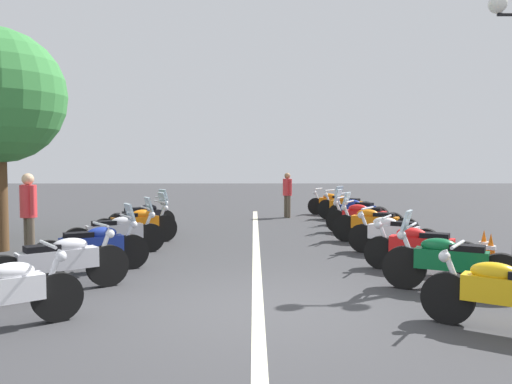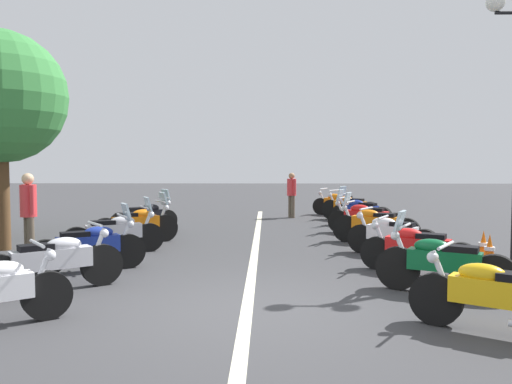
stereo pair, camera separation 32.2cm
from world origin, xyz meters
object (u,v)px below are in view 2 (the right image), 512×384
at_px(motorcycle_left_row_4, 137,224).
at_px(motorcycle_left_row_5, 145,217).
at_px(motorcycle_left_row_3, 116,232).
at_px(motorcycle_left_row_2, 90,246).
at_px(motorcycle_right_row_2, 417,248).
at_px(motorcycle_right_row_7, 349,207).
at_px(motorcycle_right_row_8, 339,203).
at_px(motorcycle_right_row_3, 391,235).
at_px(bystander_1, 292,192).
at_px(motorcycle_right_row_6, 360,211).
at_px(motorcycle_right_row_4, 374,224).
at_px(traffic_cone_1, 483,247).
at_px(motorcycle_right_row_0, 497,296).
at_px(motorcycle_left_row_1, 53,262).
at_px(bystander_0, 29,209).
at_px(traffic_cone_0, 490,251).
at_px(motorcycle_right_row_5, 365,217).
at_px(motorcycle_right_row_1, 442,263).

xyz_separation_m(motorcycle_left_row_4, motorcycle_left_row_5, (1.81, 0.23, -0.02)).
bearing_deg(motorcycle_left_row_5, motorcycle_left_row_3, -126.91).
relative_size(motorcycle_left_row_2, motorcycle_left_row_4, 1.00).
bearing_deg(motorcycle_left_row_4, motorcycle_right_row_2, -61.70).
distance_m(motorcycle_right_row_7, motorcycle_right_row_8, 1.68).
relative_size(motorcycle_right_row_3, bystander_1, 1.08).
distance_m(motorcycle_left_row_3, motorcycle_right_row_6, 7.63).
bearing_deg(motorcycle_right_row_2, motorcycle_left_row_5, -12.14).
bearing_deg(motorcycle_right_row_8, motorcycle_left_row_2, 89.67).
distance_m(motorcycle_right_row_4, traffic_cone_1, 2.74).
bearing_deg(motorcycle_right_row_0, motorcycle_right_row_3, -56.29).
height_order(motorcycle_left_row_4, motorcycle_right_row_7, motorcycle_left_row_4).
bearing_deg(motorcycle_right_row_6, motorcycle_right_row_4, 125.38).
xyz_separation_m(motorcycle_left_row_5, motorcycle_right_row_8, (4.74, -5.96, -0.01)).
bearing_deg(motorcycle_left_row_2, motorcycle_left_row_4, 59.14).
height_order(motorcycle_right_row_7, motorcycle_right_row_8, motorcycle_right_row_7).
bearing_deg(motorcycle_left_row_1, bystander_0, 84.33).
height_order(motorcycle_left_row_2, bystander_1, bystander_1).
distance_m(motorcycle_left_row_2, motorcycle_right_row_7, 9.97).
distance_m(motorcycle_right_row_2, motorcycle_right_row_4, 3.26).
bearing_deg(motorcycle_right_row_2, motorcycle_left_row_1, 41.39).
bearing_deg(motorcycle_left_row_1, traffic_cone_0, -21.36).
bearing_deg(motorcycle_right_row_3, motorcycle_left_row_2, 50.69).
bearing_deg(traffic_cone_1, traffic_cone_0, 169.43).
xyz_separation_m(motorcycle_right_row_8, bystander_0, (-8.54, 7.41, 0.57)).
bearing_deg(bystander_0, motorcycle_right_row_0, 105.18).
bearing_deg(bystander_0, motorcycle_right_row_5, 162.37).
bearing_deg(bystander_0, traffic_cone_1, 135.78).
relative_size(motorcycle_left_row_2, motorcycle_right_row_5, 0.94).
bearing_deg(motorcycle_right_row_1, motorcycle_right_row_7, -62.94).
height_order(motorcycle_left_row_2, motorcycle_right_row_0, motorcycle_left_row_2).
relative_size(motorcycle_left_row_3, traffic_cone_0, 3.18).
xyz_separation_m(motorcycle_right_row_6, motorcycle_right_row_8, (3.26, 0.20, -0.02)).
distance_m(motorcycle_left_row_5, motorcycle_right_row_7, 6.81).
xyz_separation_m(motorcycle_left_row_5, motorcycle_right_row_7, (3.06, -6.08, 0.01)).
bearing_deg(motorcycle_left_row_4, traffic_cone_1, -48.31).
distance_m(motorcycle_right_row_1, motorcycle_right_row_4, 4.73).
distance_m(motorcycle_left_row_2, traffic_cone_1, 7.51).
bearing_deg(motorcycle_right_row_2, motorcycle_right_row_5, -62.51).
xyz_separation_m(motorcycle_left_row_2, motorcycle_left_row_5, (4.99, 0.20, -0.01)).
bearing_deg(motorcycle_right_row_8, motorcycle_left_row_3, 84.01).
bearing_deg(motorcycle_left_row_2, motorcycle_right_row_3, -14.01).
distance_m(motorcycle_left_row_2, motorcycle_left_row_4, 3.17).
bearing_deg(motorcycle_right_row_5, motorcycle_left_row_1, 75.53).
bearing_deg(motorcycle_right_row_0, motorcycle_right_row_4, -56.14).
bearing_deg(motorcycle_right_row_4, motorcycle_right_row_2, 118.21).
xyz_separation_m(bystander_0, bystander_1, (7.83, -5.66, -0.10)).
distance_m(motorcycle_right_row_0, motorcycle_right_row_7, 11.30).
xyz_separation_m(motorcycle_left_row_2, motorcycle_right_row_3, (1.67, -5.73, -0.02)).
bearing_deg(motorcycle_right_row_2, motorcycle_right_row_0, 116.95).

